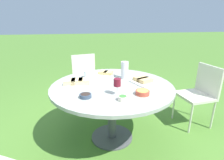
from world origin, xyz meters
TOP-DOWN VIEW (x-y plane):
  - ground_plane at (0.00, 0.00)m, footprint 40.00×40.00m
  - dining_table at (0.00, 0.00)m, footprint 1.46×1.46m
  - chair_near_right at (-1.32, -0.10)m, footprint 0.45×0.47m
  - chair_far_back at (0.26, -1.20)m, footprint 0.52×0.50m
  - water_pitcher at (-0.21, -0.20)m, footprint 0.11×0.10m
  - wine_glass at (0.01, 0.30)m, footprint 0.08×0.08m
  - platter_bread_main at (0.41, -0.06)m, footprint 0.39×0.25m
  - platter_charcuterie at (-0.40, 0.02)m, footprint 0.36×0.42m
  - platter_sandwich_side at (0.03, -0.40)m, footprint 0.38×0.32m
  - bowl_fries at (-0.25, 0.35)m, footprint 0.15×0.15m
  - bowl_salad at (-0.01, 0.45)m, footprint 0.09×0.09m
  - bowl_olives at (0.33, 0.31)m, footprint 0.12×0.12m
  - cup_water_near at (0.28, -0.34)m, footprint 0.07×0.07m

SIDE VIEW (x-z plane):
  - ground_plane at x=0.00m, z-range 0.00..0.00m
  - chair_near_right at x=-1.32m, z-range 0.08..0.97m
  - chair_far_back at x=0.26m, z-range 0.08..0.97m
  - dining_table at x=0.00m, z-range 0.28..1.03m
  - bowl_olives at x=0.33m, z-range 0.75..0.79m
  - platter_sandwich_side at x=0.03m, z-range 0.74..0.80m
  - bowl_salad at x=-0.01m, z-range 0.75..0.80m
  - bowl_fries at x=-0.25m, z-range 0.75..0.80m
  - platter_charcuterie at x=-0.40m, z-range 0.74..0.81m
  - platter_bread_main at x=0.41m, z-range 0.74..0.82m
  - cup_water_near at x=0.28m, z-range 0.75..0.84m
  - water_pitcher at x=-0.21m, z-range 0.75..0.98m
  - wine_glass at x=0.01m, z-range 0.79..0.97m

